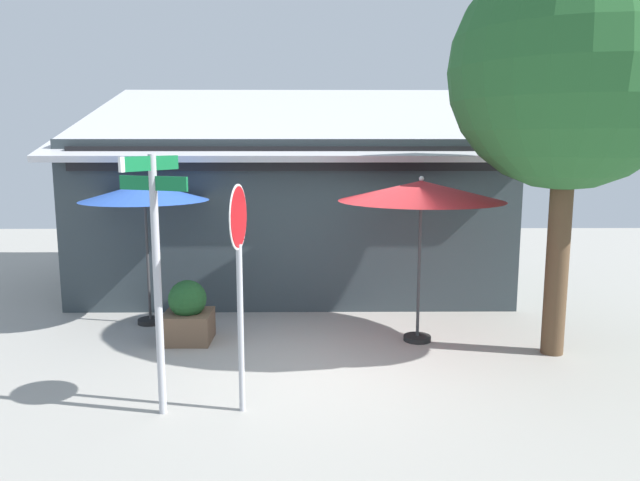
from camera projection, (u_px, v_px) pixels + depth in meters
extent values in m
cube|color=#9E9B93|center=(337.00, 365.00, 8.66)|extent=(28.00, 28.00, 0.10)
cube|color=#333D42|center=(294.00, 212.00, 13.55)|extent=(8.59, 5.26, 3.23)
cube|color=silver|center=(293.00, 119.00, 13.08)|extent=(9.09, 5.76, 1.75)
cube|color=black|center=(289.00, 159.00, 10.71)|extent=(7.99, 0.16, 0.44)
cylinder|color=#A8AAB2|center=(158.00, 288.00, 6.76)|extent=(0.09, 0.09, 3.03)
cube|color=#116B38|center=(152.00, 163.00, 6.54)|extent=(0.39, 0.85, 0.16)
cube|color=#116B38|center=(153.00, 183.00, 6.57)|extent=(0.85, 0.39, 0.16)
cube|color=white|center=(121.00, 165.00, 6.10)|extent=(0.06, 0.07, 0.16)
cylinder|color=#A8AAB2|center=(241.00, 329.00, 6.91)|extent=(0.07, 0.07, 2.01)
cylinder|color=white|center=(238.00, 217.00, 6.70)|extent=(0.11, 0.74, 0.75)
cylinder|color=red|center=(238.00, 217.00, 6.70)|extent=(0.11, 0.70, 0.70)
cylinder|color=black|center=(151.00, 321.00, 10.52)|extent=(0.44, 0.44, 0.08)
cylinder|color=#333335|center=(148.00, 261.00, 10.34)|extent=(0.05, 0.05, 2.23)
cone|color=#2D56B7|center=(144.00, 192.00, 10.15)|extent=(2.18, 2.18, 0.31)
sphere|color=silver|center=(144.00, 181.00, 10.12)|extent=(0.08, 0.08, 0.08)
cylinder|color=black|center=(417.00, 338.00, 9.58)|extent=(0.44, 0.44, 0.08)
cylinder|color=#333335|center=(419.00, 270.00, 9.41)|extent=(0.05, 0.05, 2.32)
cone|color=#B21E23|center=(421.00, 191.00, 9.21)|extent=(2.59, 2.59, 0.32)
sphere|color=silver|center=(422.00, 179.00, 9.18)|extent=(0.08, 0.08, 0.08)
cylinder|color=brown|center=(557.00, 259.00, 8.79)|extent=(0.33, 0.33, 2.90)
sphere|color=#28602D|center=(570.00, 70.00, 8.36)|extent=(3.40, 3.40, 3.40)
cube|color=brown|center=(188.00, 327.00, 9.53)|extent=(0.75, 0.75, 0.48)
sphere|color=#1E4C23|center=(187.00, 299.00, 9.46)|extent=(0.61, 0.61, 0.61)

